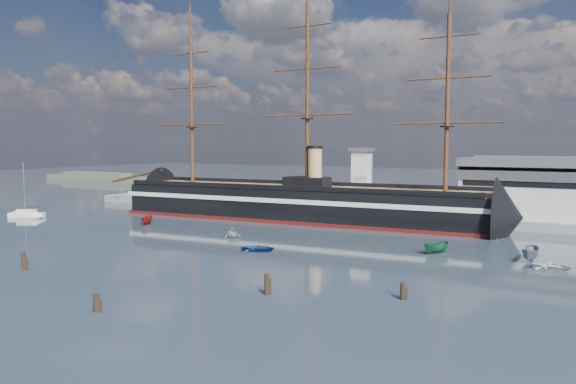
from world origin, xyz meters
The scene contains 16 objects.
ground centered at (0.00, 40.00, 0.00)m, with size 600.00×600.00×0.00m, color #2D3B44.
quay centered at (10.00, 76.00, 0.00)m, with size 180.00×18.00×2.00m, color slate.
quay_tower centered at (3.00, 73.00, 9.75)m, with size 5.00×5.00×15.00m.
shoreline centered at (-139.23, 135.00, 1.45)m, with size 120.00×10.00×4.00m.
warship centered at (-9.07, 60.00, 4.04)m, with size 113.32×21.38×53.94m.
sailboat centered at (-68.02, 31.44, 0.86)m, with size 8.76×5.72×13.57m.
motorboat_a centered at (-33.58, 36.74, 0.00)m, with size 5.79×2.12×2.32m, color maroon.
motorboat_b centered at (4.97, 22.55, 0.00)m, with size 3.46×1.38×1.62m, color navy.
motorboat_c centered at (31.45, 35.25, 0.00)m, with size 6.11×2.24×2.45m, color #165532.
motorboat_d centered at (-6.65, 31.51, 0.00)m, with size 5.90×2.56×2.16m, color beige.
motorboat_e centered at (48.94, 31.51, 0.00)m, with size 3.29×1.32×1.54m, color silver.
motorboat_f centered at (45.66, 36.30, 0.00)m, with size 7.03×2.58×2.81m, color slate.
piling_near_left centered at (-16.49, -5.86, 0.00)m, with size 0.64×0.64×3.29m, color black.
piling_near_mid centered at (8.07, -14.61, 0.00)m, with size 0.64×0.64×2.70m, color black.
piling_near_right centered at (20.42, 0.23, 0.00)m, with size 0.64×0.64×3.28m, color black.
piling_far_right centered at (35.25, 6.20, 0.00)m, with size 0.64×0.64×2.67m, color black.
Camera 1 is at (55.00, -55.75, 18.08)m, focal length 35.00 mm.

